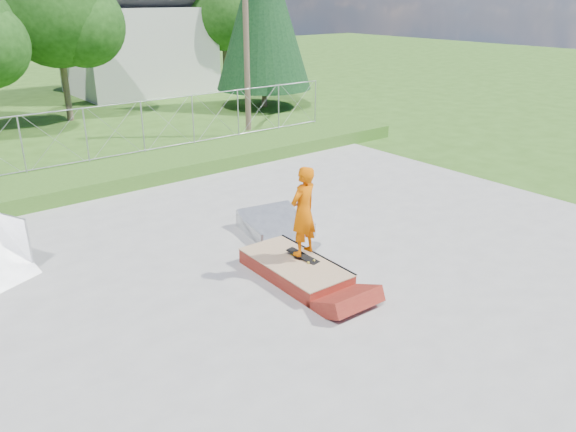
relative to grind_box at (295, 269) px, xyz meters
name	(u,v)px	position (x,y,z in m)	size (l,w,h in m)	color
ground	(281,298)	(-0.79, -0.55, -0.19)	(120.00, 120.00, 0.00)	#315719
concrete_pad	(281,297)	(-0.79, -0.55, -0.17)	(20.00, 16.00, 0.04)	gray
grass_berm	(102,176)	(-0.79, 8.95, 0.06)	(24.00, 3.00, 0.50)	#315719
grind_box	(295,269)	(0.00, 0.00, 0.00)	(1.30, 2.59, 0.38)	maroon
flat_bank_ramp	(276,224)	(1.16, 2.21, 0.04)	(1.52, 1.63, 0.47)	#A5A7AD
skateboard	(303,256)	(0.23, 0.00, 0.23)	(0.22, 0.80, 0.02)	black
skater	(303,215)	(0.23, 0.00, 1.21)	(0.71, 0.47, 1.95)	#D65800
chain_link_fence	(86,135)	(-0.79, 9.95, 1.21)	(20.00, 0.06, 1.80)	#96999E
gable_house	(136,28)	(8.21, 25.45, 3.64)	(8.40, 6.08, 8.94)	beige
utility_pole	(246,39)	(6.71, 11.45, 3.81)	(0.24, 0.24, 8.00)	brown
tree_center	(63,15)	(2.00, 19.26, 4.65)	(5.44, 5.12, 7.60)	brown
tree_right_far	(228,14)	(13.48, 23.27, 4.35)	(5.10, 4.80, 7.12)	brown
tree_back_mid	(63,32)	(4.42, 27.31, 3.44)	(4.08, 3.84, 5.70)	brown
conifer_tree	(263,8)	(11.21, 16.45, 4.86)	(5.04, 5.04, 9.10)	brown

